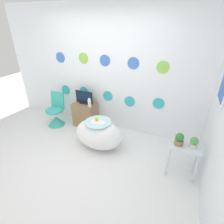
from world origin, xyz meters
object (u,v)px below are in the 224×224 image
bathtub (99,134)px  potted_plant_right (194,142)px  tv (84,98)px  chair (56,115)px  vase (89,103)px  potted_plant_left (179,139)px

bathtub → potted_plant_right: bearing=-3.2°
bathtub → tv: 1.00m
bathtub → potted_plant_right: potted_plant_right is taller
chair → tv: size_ratio=1.87×
vase → tv: bearing=150.1°
tv → vase: tv is taller
potted_plant_right → vase: bearing=164.2°
potted_plant_left → chair: bearing=170.4°
vase → potted_plant_right: bearing=-15.8°
potted_plant_left → potted_plant_right: bearing=5.8°
chair → potted_plant_left: size_ratio=3.96×
chair → vase: size_ratio=3.94×
potted_plant_right → tv: bearing=162.8°
tv → bathtub: bearing=-42.7°
chair → vase: bearing=9.6°
tv → vase: bearing=-29.9°
potted_plant_left → potted_plant_right: (0.20, 0.02, -0.01)m
potted_plant_right → bathtub: bearing=176.8°
tv → potted_plant_right: 2.41m
bathtub → tv: bearing=137.3°
chair → potted_plant_left: chair is taller
bathtub → chair: (-1.33, 0.36, -0.04)m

